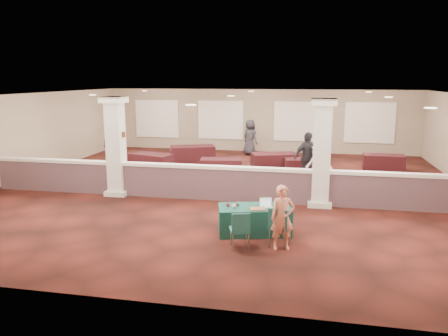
% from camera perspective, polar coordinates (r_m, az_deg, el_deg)
% --- Properties ---
extents(ground, '(16.00, 16.00, 0.00)m').
position_cam_1_polar(ground, '(15.20, 0.87, -2.69)').
color(ground, '#4D1913').
rests_on(ground, ground).
extents(wall_back, '(16.00, 0.04, 3.20)m').
position_cam_1_polar(wall_back, '(22.74, 4.54, 6.19)').
color(wall_back, gray).
rests_on(wall_back, ground).
extents(wall_front, '(16.00, 0.04, 3.20)m').
position_cam_1_polar(wall_front, '(7.33, -10.48, -5.81)').
color(wall_front, gray).
rests_on(wall_front, ground).
extents(wall_left, '(0.04, 16.00, 3.20)m').
position_cam_1_polar(wall_left, '(18.11, -24.93, 3.71)').
color(wall_left, gray).
rests_on(wall_left, ground).
extents(ceiling, '(16.00, 16.00, 0.02)m').
position_cam_1_polar(ceiling, '(14.73, 0.91, 9.46)').
color(ceiling, silver).
rests_on(ceiling, wall_back).
extents(partition_wall, '(15.60, 0.28, 1.10)m').
position_cam_1_polar(partition_wall, '(13.64, -0.26, -1.92)').
color(partition_wall, brown).
rests_on(partition_wall, ground).
extents(column_left, '(0.72, 0.72, 3.20)m').
position_cam_1_polar(column_left, '(14.52, -13.94, 2.88)').
color(column_left, silver).
rests_on(column_left, ground).
extents(column_right, '(0.72, 0.72, 3.20)m').
position_cam_1_polar(column_right, '(13.17, 12.65, 2.06)').
color(column_right, silver).
rests_on(column_right, ground).
extents(sconce_left, '(0.12, 0.12, 0.18)m').
position_cam_1_polar(sconce_left, '(14.59, -15.01, 4.31)').
color(sconce_left, brown).
rests_on(sconce_left, column_left).
extents(sconce_right, '(0.12, 0.12, 0.18)m').
position_cam_1_polar(sconce_right, '(14.36, -13.00, 4.29)').
color(sconce_right, brown).
rests_on(sconce_right, column_left).
extents(near_table, '(1.92, 1.27, 0.67)m').
position_cam_1_polar(near_table, '(10.89, 3.99, -6.76)').
color(near_table, '#103D3C').
rests_on(near_table, ground).
extents(conf_chair_main, '(0.55, 0.55, 0.92)m').
position_cam_1_polar(conf_chair_main, '(10.00, 7.22, -7.27)').
color(conf_chair_main, '#1C524E').
rests_on(conf_chair_main, ground).
extents(conf_chair_side, '(0.54, 0.54, 0.87)m').
position_cam_1_polar(conf_chair_side, '(9.82, 2.13, -7.75)').
color(conf_chair_side, '#1C524E').
rests_on(conf_chair_side, ground).
extents(woman, '(0.61, 0.50, 1.47)m').
position_cam_1_polar(woman, '(9.83, 7.64, -6.45)').
color(woman, '#DE7A60').
rests_on(woman, ground).
extents(far_table_front_left, '(1.94, 1.33, 0.72)m').
position_cam_1_polar(far_table_front_left, '(18.23, -9.49, 0.74)').
color(far_table_front_left, black).
rests_on(far_table_front_left, ground).
extents(far_table_front_center, '(1.72, 1.02, 0.66)m').
position_cam_1_polar(far_table_front_center, '(17.19, -0.36, 0.14)').
color(far_table_front_center, black).
rests_on(far_table_front_center, ground).
extents(far_table_front_right, '(1.70, 1.06, 0.64)m').
position_cam_1_polar(far_table_front_right, '(17.57, 10.55, 0.17)').
color(far_table_front_right, black).
rests_on(far_table_front_right, ground).
extents(far_table_back_left, '(2.15, 1.60, 0.78)m').
position_cam_1_polar(far_table_back_left, '(19.66, -4.10, 1.77)').
color(far_table_back_left, black).
rests_on(far_table_back_left, ground).
extents(far_table_back_center, '(2.02, 1.46, 0.74)m').
position_cam_1_polar(far_table_back_center, '(18.07, 6.55, 0.76)').
color(far_table_back_center, black).
rests_on(far_table_back_center, ground).
extents(far_table_back_right, '(1.66, 0.89, 0.66)m').
position_cam_1_polar(far_table_back_right, '(19.26, 20.12, 0.68)').
color(far_table_back_right, black).
rests_on(far_table_back_right, ground).
extents(attendee_a, '(0.84, 0.67, 1.53)m').
position_cam_1_polar(attendee_a, '(19.70, -14.57, 2.54)').
color(attendee_a, black).
rests_on(attendee_a, ground).
extents(attendee_b, '(1.03, 0.61, 1.52)m').
position_cam_1_polar(attendee_b, '(16.05, 12.31, 0.60)').
color(attendee_b, silver).
rests_on(attendee_b, ground).
extents(attendee_c, '(1.18, 1.06, 1.85)m').
position_cam_1_polar(attendee_c, '(16.24, 10.76, 1.38)').
color(attendee_c, black).
rests_on(attendee_c, ground).
extents(attendee_d, '(0.97, 0.91, 1.76)m').
position_cam_1_polar(attendee_d, '(21.66, 3.41, 4.00)').
color(attendee_d, black).
rests_on(attendee_d, ground).
extents(laptop_base, '(0.35, 0.28, 0.02)m').
position_cam_1_polar(laptop_base, '(10.77, 5.51, -5.06)').
color(laptop_base, silver).
rests_on(laptop_base, near_table).
extents(laptop_screen, '(0.30, 0.08, 0.20)m').
position_cam_1_polar(laptop_screen, '(10.84, 5.44, -4.34)').
color(laptop_screen, silver).
rests_on(laptop_screen, near_table).
extents(screen_glow, '(0.27, 0.07, 0.18)m').
position_cam_1_polar(screen_glow, '(10.84, 5.45, -4.42)').
color(screen_glow, silver).
rests_on(screen_glow, near_table).
extents(knitting, '(0.43, 0.36, 0.03)m').
position_cam_1_polar(knitting, '(10.57, 4.41, -5.35)').
color(knitting, '#B7641D').
rests_on(knitting, near_table).
extents(yarn_cream, '(0.10, 0.10, 0.10)m').
position_cam_1_polar(yarn_cream, '(10.64, 1.34, -4.99)').
color(yarn_cream, beige).
rests_on(yarn_cream, near_table).
extents(yarn_red, '(0.09, 0.09, 0.09)m').
position_cam_1_polar(yarn_red, '(10.76, 0.55, -4.81)').
color(yarn_red, '#5A1213').
rests_on(yarn_red, near_table).
extents(yarn_grey, '(0.10, 0.10, 0.10)m').
position_cam_1_polar(yarn_grey, '(10.84, 1.76, -4.69)').
color(yarn_grey, '#494A4E').
rests_on(yarn_grey, near_table).
extents(scissors, '(0.11, 0.05, 0.01)m').
position_cam_1_polar(scissors, '(10.62, 7.41, -5.36)').
color(scissors, '#AD1B12').
rests_on(scissors, near_table).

